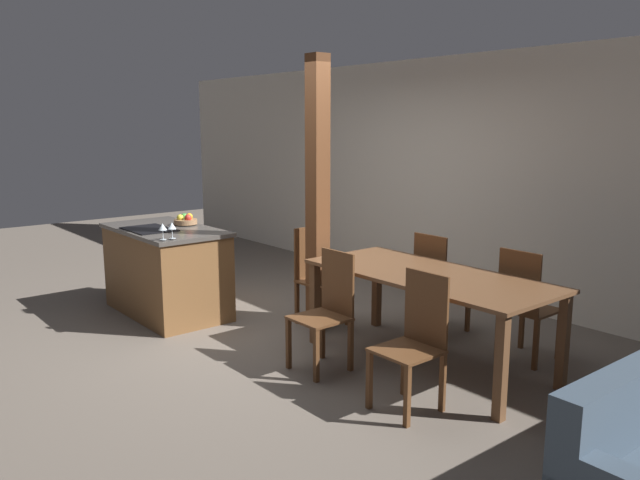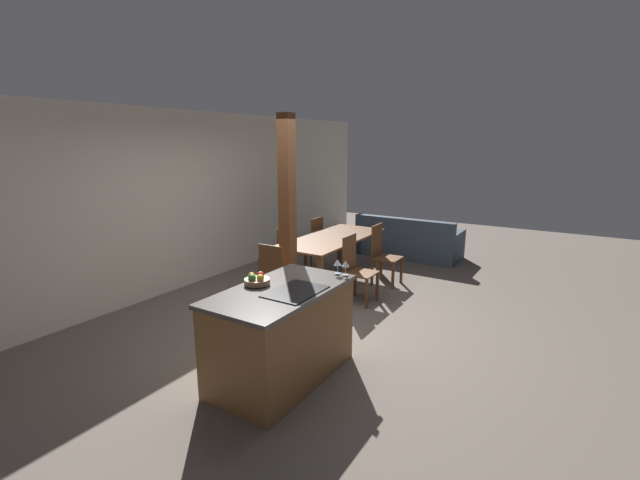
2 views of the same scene
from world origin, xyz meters
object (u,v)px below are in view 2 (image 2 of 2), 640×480
dining_chair_far_left (280,255)px  dining_chair_far_right (312,243)px  kitchen_island (282,333)px  fruit_bowl (257,280)px  wine_glass_near (346,264)px  dining_chair_near_right (383,254)px  dining_table (332,243)px  couch (408,243)px  wine_glass_middle (338,263)px  dining_chair_head_end (277,278)px  dining_chair_near_left (356,268)px  timber_post (288,217)px

dining_chair_far_left → dining_chair_far_right: bearing=-180.0°
kitchen_island → dining_chair_far_right: 3.55m
fruit_bowl → dining_chair_far_left: (2.22, 1.42, -0.46)m
wine_glass_near → dining_chair_near_right: 2.61m
dining_table → dining_chair_far_left: bearing=124.7°
fruit_bowl → couch: size_ratio=0.12×
wine_glass_middle → dining_chair_head_end: (0.59, 1.24, -0.54)m
dining_chair_near_right → kitchen_island: bearing=-174.0°
fruit_bowl → dining_table: (2.69, 0.75, -0.28)m
dining_chair_far_left → dining_chair_far_right: (0.94, 0.00, 0.00)m
dining_chair_near_left → dining_chair_near_right: size_ratio=1.00×
wine_glass_near → dining_chair_far_right: bearing=39.0°
kitchen_island → wine_glass_middle: wine_glass_middle is taller
fruit_bowl → wine_glass_middle: size_ratio=1.62×
kitchen_island → dining_chair_near_right: (3.13, 0.33, 0.04)m
wine_glass_near → dining_table: (2.01, 1.33, -0.35)m
dining_chair_near_right → timber_post: bearing=161.8°
timber_post → dining_table: bearing=4.3°
dining_chair_far_right → dining_chair_near_right: bearing=90.0°
dining_chair_far_left → couch: (2.76, -1.11, -0.22)m
dining_chair_far_left → wine_glass_middle: bearing=51.2°
dining_chair_near_left → dining_chair_near_right: (0.94, 0.00, 0.00)m
timber_post → dining_chair_far_right: bearing=23.7°
wine_glass_near → dining_chair_near_right: wine_glass_near is taller
dining_chair_head_end → timber_post: timber_post is taller
wine_glass_near → dining_chair_far_right: 3.23m
dining_chair_near_right → couch: (1.83, 0.24, -0.22)m
kitchen_island → fruit_bowl: bearing=97.2°
dining_chair_far_left → dining_table: bearing=124.7°
kitchen_island → dining_table: bearing=20.7°
fruit_bowl → timber_post: bearing=24.9°
wine_glass_middle → timber_post: bearing=58.0°
kitchen_island → dining_table: kitchen_island is taller
kitchen_island → dining_chair_head_end: (1.24, 1.00, 0.04)m
wine_glass_middle → timber_post: 1.37m
dining_chair_near_right → dining_chair_far_left: (-0.94, 1.35, 0.00)m
fruit_bowl → dining_chair_far_right: 3.49m
kitchen_island → dining_chair_head_end: dining_chair_head_end is taller
wine_glass_middle → dining_chair_near_right: wine_glass_middle is taller
fruit_bowl → dining_chair_head_end: (1.27, 0.75, -0.46)m
dining_table → couch: bearing=-10.7°
dining_chair_far_left → couch: dining_chair_far_left is taller
dining_chair_near_right → dining_chair_head_end: same height
timber_post → dining_chair_near_right: bearing=-18.2°
couch → timber_post: 3.74m
dining_chair_head_end → couch: bearing=-96.6°
wine_glass_middle → dining_chair_far_right: (2.47, 1.91, -0.54)m
dining_chair_near_left → dining_chair_far_left: size_ratio=1.00×
timber_post → dining_chair_near_left: bearing=-35.1°
fruit_bowl → kitchen_island: bearing=-82.8°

